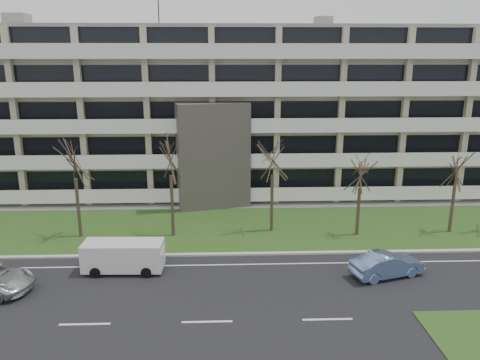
{
  "coord_description": "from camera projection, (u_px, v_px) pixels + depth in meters",
  "views": [
    {
      "loc": [
        0.88,
        -20.58,
        12.74
      ],
      "look_at": [
        1.99,
        10.0,
        4.59
      ],
      "focal_mm": 35.0,
      "sensor_mm": 36.0,
      "label": 1
    }
  ],
  "objects": [
    {
      "name": "curb",
      "position": [
        211.0,
        254.0,
        30.83
      ],
      "size": [
        90.0,
        0.35,
        0.12
      ],
      "primitive_type": "cube",
      "color": "#B2B2AD",
      "rests_on": "ground"
    },
    {
      "name": "apartment_building",
      "position": [
        214.0,
        110.0,
        45.61
      ],
      "size": [
        60.5,
        15.1,
        18.75
      ],
      "color": "#BEAD94",
      "rests_on": "ground"
    },
    {
      "name": "tree_2",
      "position": [
        73.0,
        155.0,
        32.41
      ],
      "size": [
        3.92,
        3.92,
        7.84
      ],
      "color": "#382B21",
      "rests_on": "ground"
    },
    {
      "name": "tree_5",
      "position": [
        361.0,
        169.0,
        33.04
      ],
      "size": [
        3.2,
        3.2,
        6.39
      ],
      "color": "#382B21",
      "rests_on": "ground"
    },
    {
      "name": "sidewalk",
      "position": [
        214.0,
        205.0,
        40.98
      ],
      "size": [
        90.0,
        2.0,
        0.08
      ],
      "primitive_type": "cube",
      "color": "#B2B2AD",
      "rests_on": "ground"
    },
    {
      "name": "grass_verge",
      "position": [
        212.0,
        228.0,
        35.67
      ],
      "size": [
        90.0,
        10.0,
        0.06
      ],
      "primitive_type": "cube",
      "color": "#29501A",
      "rests_on": "ground"
    },
    {
      "name": "tree_4",
      "position": [
        273.0,
        152.0,
        33.54
      ],
      "size": [
        3.87,
        3.87,
        7.75
      ],
      "color": "#382B21",
      "rests_on": "ground"
    },
    {
      "name": "blue_sedan",
      "position": [
        387.0,
        265.0,
        27.76
      ],
      "size": [
        4.69,
        2.76,
        1.46
      ],
      "primitive_type": "imported",
      "rotation": [
        0.0,
        0.0,
        1.87
      ],
      "color": "#728EC6",
      "rests_on": "ground"
    },
    {
      "name": "tree_6",
      "position": [
        457.0,
        166.0,
        33.59
      ],
      "size": [
        3.27,
        3.27,
        6.53
      ],
      "color": "#382B21",
      "rests_on": "ground"
    },
    {
      "name": "tree_3",
      "position": [
        170.0,
        151.0,
        32.55
      ],
      "size": [
        4.07,
        4.07,
        8.14
      ],
      "color": "#382B21",
      "rests_on": "ground"
    },
    {
      "name": "white_van",
      "position": [
        124.0,
        254.0,
        28.33
      ],
      "size": [
        4.86,
        2.11,
        1.86
      ],
      "rotation": [
        0.0,
        0.0,
        -0.03
      ],
      "color": "silver",
      "rests_on": "ground"
    },
    {
      "name": "lane_edge_line",
      "position": [
        210.0,
        265.0,
        29.4
      ],
      "size": [
        90.0,
        0.12,
        0.01
      ],
      "primitive_type": "cube",
      "color": "white",
      "rests_on": "ground"
    },
    {
      "name": "ground",
      "position": [
        207.0,
        322.0,
        23.12
      ],
      "size": [
        160.0,
        160.0,
        0.0
      ],
      "primitive_type": "plane",
      "color": "black",
      "rests_on": "ground"
    }
  ]
}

